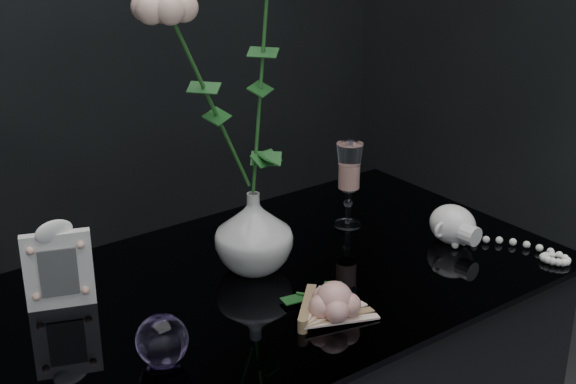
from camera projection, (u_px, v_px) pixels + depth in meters
vase at (254, 232)px, 1.35m from camera, size 0.15×0.15×0.14m
wine_glass at (349, 185)px, 1.52m from camera, size 0.05×0.05×0.17m
picture_frame at (58, 264)px, 1.24m from camera, size 0.13×0.12×0.15m
paperweight at (162, 340)px, 1.10m from camera, size 0.08×0.08×0.07m
paper_fan at (303, 324)px, 1.19m from camera, size 0.27×0.22×0.03m
loose_rose at (334, 300)px, 1.22m from camera, size 0.19×0.21×0.06m
pearl_jar at (453, 223)px, 1.47m from camera, size 0.27×0.28×0.08m
roses at (232, 70)px, 1.23m from camera, size 0.29×0.12×0.46m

